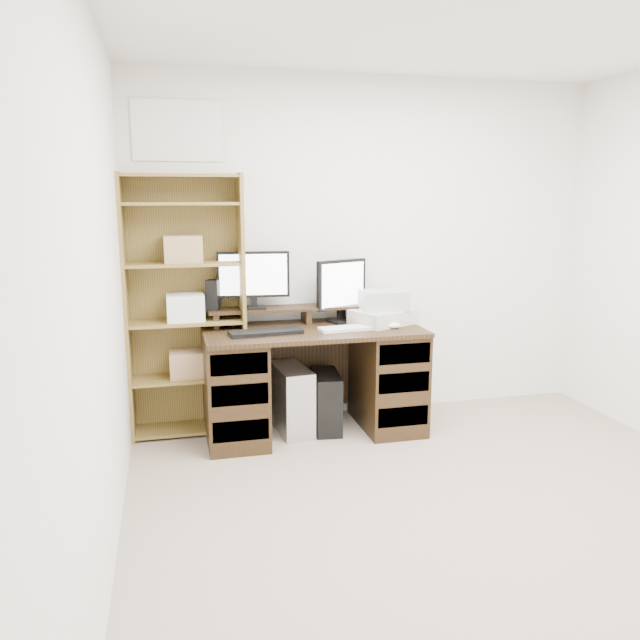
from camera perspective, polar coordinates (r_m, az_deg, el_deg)
name	(u,v)px	position (r m, az deg, el deg)	size (l,w,h in m)	color
room	(505,288)	(2.89, 16.57, 2.82)	(3.54, 4.04, 2.54)	gray
desk	(313,378)	(4.40, -0.66, -5.36)	(1.50, 0.70, 0.75)	black
riser_shelf	(306,310)	(4.49, -1.27, 0.95)	(1.40, 0.22, 0.12)	black
monitor_wide	(253,277)	(4.39, -6.12, 3.96)	(0.51, 0.15, 0.40)	black
monitor_small	(342,288)	(4.50, 1.98, 2.92)	(0.40, 0.22, 0.45)	black
speaker	(213,295)	(4.38, -9.75, 2.27)	(0.08, 0.08, 0.21)	black
keyboard_black	(266,332)	(4.14, -4.98, -1.11)	(0.48, 0.16, 0.03)	black
keyboard_white	(352,328)	(4.27, 2.94, -0.74)	(0.46, 0.14, 0.02)	silver
mouse	(394,326)	(4.33, 6.75, -0.51)	(0.10, 0.07, 0.04)	white
printer	(383,317)	(4.47, 5.78, 0.30)	(0.42, 0.31, 0.10)	#BEB7A5
basket	(383,300)	(4.45, 5.81, 1.82)	(0.32, 0.23, 0.14)	#A7ACB2
tower_silver	(291,399)	(4.46, -2.63, -7.21)	(0.21, 0.47, 0.47)	#B7BABE
tower_black	(326,401)	(4.49, 0.57, -7.44)	(0.22, 0.43, 0.41)	black
bookshelf	(185,304)	(4.38, -12.21, 1.42)	(0.80, 0.30, 1.80)	olive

